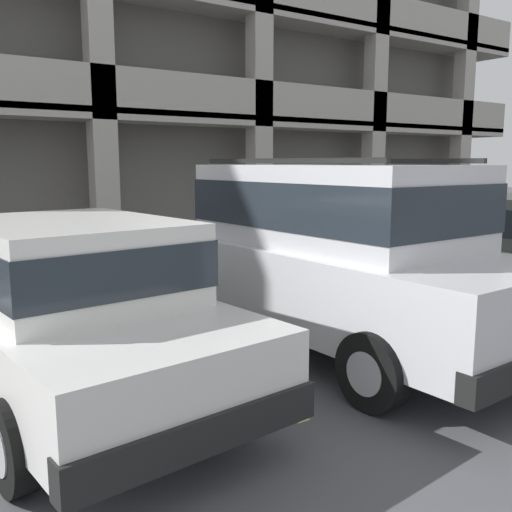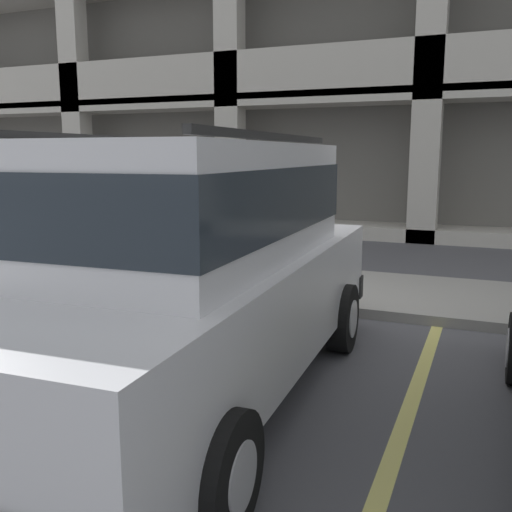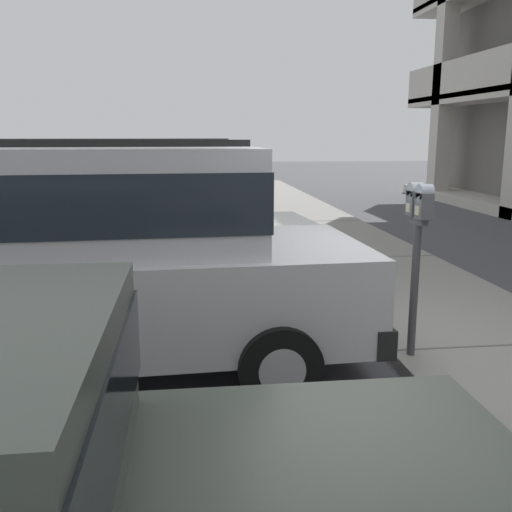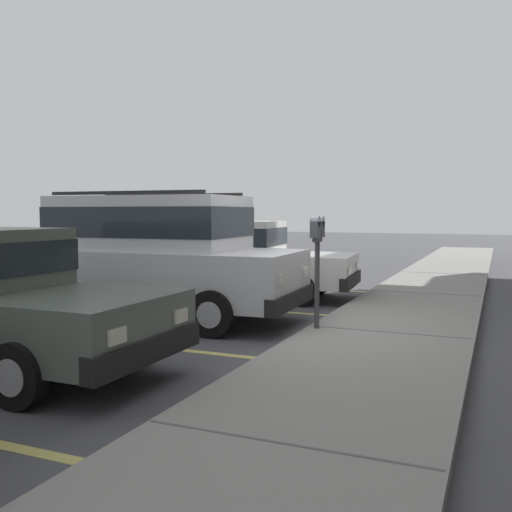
% 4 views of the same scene
% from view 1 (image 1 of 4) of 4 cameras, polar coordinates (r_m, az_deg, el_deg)
% --- Properties ---
extents(ground_plane, '(80.00, 80.00, 0.10)m').
position_cam_1_polar(ground_plane, '(8.43, -3.47, -4.72)').
color(ground_plane, '#4C4C51').
extents(sidewalk, '(40.00, 2.20, 0.12)m').
position_cam_1_polar(sidewalk, '(9.52, -7.51, -2.48)').
color(sidewalk, gray).
rests_on(sidewalk, ground_plane).
extents(parking_stall_lines, '(12.32, 4.80, 0.01)m').
position_cam_1_polar(parking_stall_lines, '(8.27, 10.78, -4.78)').
color(parking_stall_lines, '#DBD16B').
rests_on(parking_stall_lines, ground_plane).
extents(silver_suv, '(2.16, 4.86, 2.03)m').
position_cam_1_polar(silver_suv, '(6.19, 7.44, 0.83)').
color(silver_suv, silver).
rests_on(silver_suv, ground_plane).
extents(red_sedan, '(2.14, 4.62, 1.54)m').
position_cam_1_polar(red_sedan, '(5.12, -18.68, -4.43)').
color(red_sedan, silver).
rests_on(red_sedan, ground_plane).
extents(parking_meter_near, '(0.35, 0.12, 1.55)m').
position_cam_1_polar(parking_meter_near, '(8.57, -4.13, 4.46)').
color(parking_meter_near, '#47474C').
rests_on(parking_meter_near, sidewalk).
extents(parking_meter_far, '(0.35, 0.12, 1.41)m').
position_cam_1_polar(parking_meter_far, '(12.75, 20.50, 5.05)').
color(parking_meter_far, '#595B60').
rests_on(parking_meter_far, sidewalk).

